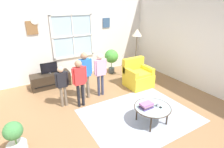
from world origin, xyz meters
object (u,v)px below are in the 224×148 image
object	(u,v)px
tv_stand	(51,80)
floor_lamp	(137,38)
remote_near_cup	(146,106)
person_blue_shirt	(85,71)
potted_plant_corner	(15,139)
armchair	(138,76)
remote_near_books	(159,106)
person_red_shirt	(79,78)
book_stack	(146,105)
cup	(159,105)
potted_plant_by_window	(111,57)
person_black_shirt	(62,82)
coffee_table	(152,108)
person_pink_shirt	(100,70)
television	(49,68)

from	to	relation	value
tv_stand	floor_lamp	distance (m)	3.08
remote_near_cup	person_blue_shirt	xyz separation A→B (m)	(-0.74, 1.64, 0.42)
potted_plant_corner	person_blue_shirt	bearing A→B (deg)	33.96
armchair	remote_near_books	distance (m)	1.89
person_red_shirt	armchair	bearing A→B (deg)	6.17
book_stack	cup	bearing A→B (deg)	-23.15
book_stack	person_blue_shirt	size ratio (longest dim) A/B	0.21
potted_plant_by_window	potted_plant_corner	size ratio (longest dim) A/B	1.34
remote_near_cup	floor_lamp	world-z (taller)	floor_lamp
person_blue_shirt	cup	bearing A→B (deg)	-62.29
person_black_shirt	potted_plant_by_window	bearing A→B (deg)	31.90
armchair	person_red_shirt	xyz separation A→B (m)	(-2.00, -0.22, 0.45)
coffee_table	potted_plant_by_window	xyz separation A→B (m)	(0.75, 3.05, 0.23)
person_red_shirt	person_blue_shirt	world-z (taller)	person_blue_shirt
potted_plant_corner	floor_lamp	xyz separation A→B (m)	(3.84, 1.65, 1.10)
remote_near_books	person_black_shirt	size ratio (longest dim) A/B	0.13
coffee_table	floor_lamp	xyz separation A→B (m)	(1.19, 2.17, 1.06)
person_red_shirt	person_pink_shirt	world-z (taller)	person_pink_shirt
tv_stand	remote_near_cup	bearing A→B (deg)	-64.18
tv_stand	person_black_shirt	size ratio (longest dim) A/B	1.07
person_blue_shirt	coffee_table	bearing A→B (deg)	-64.56
remote_near_books	person_red_shirt	distance (m)	1.98
remote_near_books	television	bearing A→B (deg)	117.85
person_black_shirt	remote_near_books	bearing A→B (deg)	-46.99
television	book_stack	xyz separation A→B (m)	(1.37, -2.96, -0.17)
person_black_shirt	floor_lamp	world-z (taller)	floor_lamp
floor_lamp	cup	bearing A→B (deg)	-115.75
cup	coffee_table	bearing A→B (deg)	153.43
person_red_shirt	floor_lamp	world-z (taller)	floor_lamp
potted_plant_corner	potted_plant_by_window	bearing A→B (deg)	36.63
remote_near_books	armchair	bearing A→B (deg)	65.71
armchair	person_blue_shirt	xyz separation A→B (m)	(-1.73, 0.09, 0.50)
television	potted_plant_by_window	size ratio (longest dim) A/B	0.55
television	tv_stand	bearing A→B (deg)	90.00
cup	person_blue_shirt	world-z (taller)	person_blue_shirt
person_pink_shirt	television	bearing A→B (deg)	129.91
person_pink_shirt	person_black_shirt	xyz separation A→B (m)	(-1.08, -0.04, -0.10)
armchair	book_stack	bearing A→B (deg)	-122.85
tv_stand	book_stack	xyz separation A→B (m)	(1.37, -2.97, 0.24)
potted_plant_corner	television	bearing A→B (deg)	65.32
book_stack	potted_plant_by_window	distance (m)	3.13
tv_stand	person_black_shirt	distance (m)	1.44
remote_near_cup	potted_plant_by_window	size ratio (longest dim) A/B	0.15
potted_plant_corner	person_red_shirt	bearing A→B (deg)	30.74
floor_lamp	person_pink_shirt	bearing A→B (deg)	-163.59
cup	person_black_shirt	world-z (taller)	person_black_shirt
armchair	television	bearing A→B (deg)	150.49
remote_near_books	person_blue_shirt	size ratio (longest dim) A/B	0.11
coffee_table	cup	world-z (taller)	cup
potted_plant_corner	person_pink_shirt	bearing A→B (deg)	27.65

